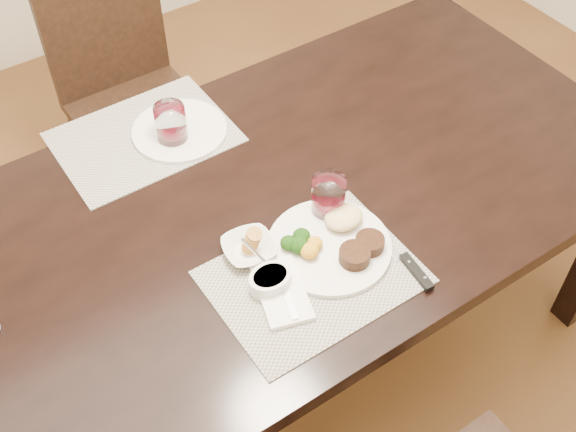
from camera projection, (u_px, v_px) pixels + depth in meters
ground_plane at (276, 356)px, 2.36m from camera, size 4.50×4.50×0.00m
dining_table at (272, 222)px, 1.86m from camera, size 2.00×1.00×0.75m
chair_far at (126, 86)px, 2.50m from camera, size 0.42×0.42×0.90m
placemat_near at (313, 277)px, 1.64m from camera, size 0.46×0.34×0.00m
placemat_far at (144, 137)px, 1.95m from camera, size 0.46×0.34×0.00m
dinner_plate at (335, 242)px, 1.69m from camera, size 0.29×0.29×0.05m
napkin_fork at (282, 291)px, 1.60m from camera, size 0.15×0.20×0.02m
steak_knife at (408, 263)px, 1.66m from camera, size 0.04×0.26×0.01m
cracker_bowl at (249, 248)px, 1.67m from camera, size 0.14×0.14×0.05m
sauce_ramekin at (270, 280)px, 1.60m from camera, size 0.10×0.15×0.08m
wine_glass_near at (328, 198)px, 1.73m from camera, size 0.08×0.08×0.11m
far_plate at (179, 131)px, 1.96m from camera, size 0.26×0.26×0.01m
wine_glass_far at (171, 126)px, 1.91m from camera, size 0.08×0.08×0.11m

